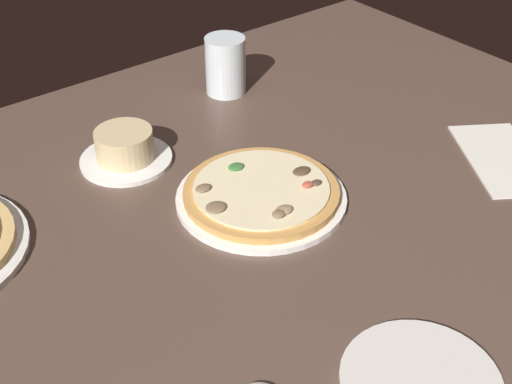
{
  "coord_description": "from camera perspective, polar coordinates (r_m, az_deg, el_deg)",
  "views": [
    {
      "loc": [
        -50.7,
        -65.23,
        67.56
      ],
      "look_at": [
        1.81,
        1.01,
        7.0
      ],
      "focal_mm": 49.35,
      "sensor_mm": 36.0,
      "label": 1
    }
  ],
  "objects": [
    {
      "name": "dining_table",
      "position": [
        1.05,
        -0.43,
        -2.81
      ],
      "size": [
        150.0,
        110.0,
        4.0
      ],
      "primitive_type": "cube",
      "color": "brown",
      "rests_on": "ground"
    },
    {
      "name": "ramekin_on_saucer",
      "position": [
        1.17,
        -10.58,
        3.43
      ],
      "size": [
        15.16,
        15.16,
        5.79
      ],
      "color": "white",
      "rests_on": "dining_table"
    },
    {
      "name": "side_plate",
      "position": [
        0.84,
        13.21,
        -14.75
      ],
      "size": [
        18.28,
        18.28,
        0.9
      ],
      "primitive_type": "cylinder",
      "color": "silver",
      "rests_on": "dining_table"
    },
    {
      "name": "water_glass",
      "position": [
        1.36,
        -2.49,
        9.99
      ],
      "size": [
        7.68,
        7.68,
        11.02
      ],
      "color": "silver",
      "rests_on": "dining_table"
    },
    {
      "name": "pizza_main",
      "position": [
        1.07,
        0.42,
        -0.18
      ],
      "size": [
        26.03,
        26.03,
        3.39
      ],
      "color": "white",
      "rests_on": "dining_table"
    },
    {
      "name": "paper_menu",
      "position": [
        1.24,
        19.31,
        2.58
      ],
      "size": [
        21.47,
        24.53,
        0.3
      ],
      "primitive_type": "cube",
      "rotation": [
        0.0,
        0.0,
        -0.58
      ],
      "color": "silver",
      "rests_on": "dining_table"
    }
  ]
}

